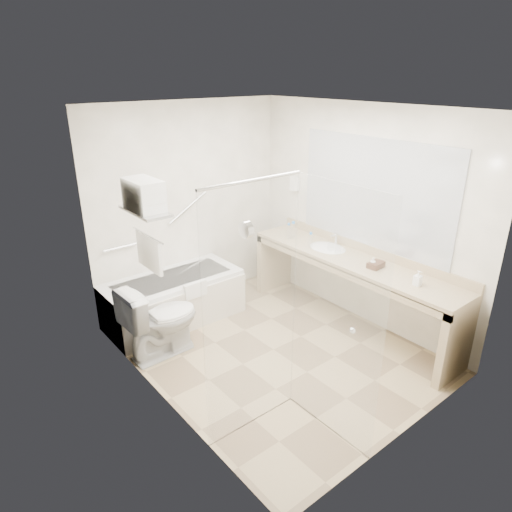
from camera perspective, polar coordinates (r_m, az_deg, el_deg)
floor at (r=5.04m, az=2.19°, el=-11.60°), size 3.20×3.20×0.00m
ceiling at (r=4.20m, az=2.72°, el=18.04°), size 2.60×3.20×0.10m
wall_back at (r=5.70m, az=-8.31°, el=6.18°), size 2.60×0.10×2.50m
wall_front at (r=3.54m, az=19.88°, el=-5.32°), size 2.60×0.10×2.50m
wall_left at (r=3.80m, az=-12.49°, el=-2.53°), size 0.10×3.20×2.50m
wall_right at (r=5.37m, az=12.93°, el=4.84°), size 0.10×3.20×2.50m
bathtub at (r=5.54m, az=-10.23°, el=-5.32°), size 1.60×0.73×0.59m
grab_bar_short at (r=5.37m, az=-16.59°, el=1.04°), size 0.40×0.03×0.03m
grab_bar_long at (r=5.65m, az=-8.53°, el=6.00°), size 0.53×0.03×0.33m
shower_enclosure at (r=3.54m, az=4.62°, el=-7.32°), size 0.96×0.91×2.11m
towel_shelf at (r=3.98m, az=-13.76°, el=6.24°), size 0.24×0.55×0.81m
vanity_counter at (r=5.30m, az=11.76°, el=-2.38°), size 0.55×2.70×0.95m
sink at (r=5.49m, az=8.92°, el=0.74°), size 0.40×0.52×0.14m
faucet at (r=5.55m, az=10.00°, el=2.14°), size 0.03×0.03×0.14m
mirror at (r=5.20m, az=14.44°, el=7.57°), size 0.02×2.00×1.20m
hairdryer_unit at (r=5.96m, az=4.85°, el=9.03°), size 0.08×0.10×0.18m
toilet at (r=4.88m, az=-11.81°, el=-7.85°), size 0.83×0.48×0.80m
amenity_basket at (r=5.02m, az=14.75°, el=-1.07°), size 0.19×0.14×0.06m
soap_bottle_a at (r=4.73m, az=19.52°, el=-3.08°), size 0.08×0.16×0.07m
soap_bottle_b at (r=5.03m, az=14.40°, el=-0.90°), size 0.11×0.12×0.08m
water_bottle_left at (r=5.41m, az=6.83°, el=1.91°), size 0.06×0.06×0.20m
water_bottle_mid at (r=5.70m, az=4.10°, el=3.09°), size 0.06×0.06×0.20m
water_bottle_right at (r=5.71m, az=4.67°, el=3.19°), size 0.07×0.07×0.22m
drinking_glass_near at (r=5.34m, az=9.33°, el=1.04°), size 0.08×0.08×0.10m
drinking_glass_far at (r=5.30m, az=10.22°, el=0.76°), size 0.09×0.09×0.09m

